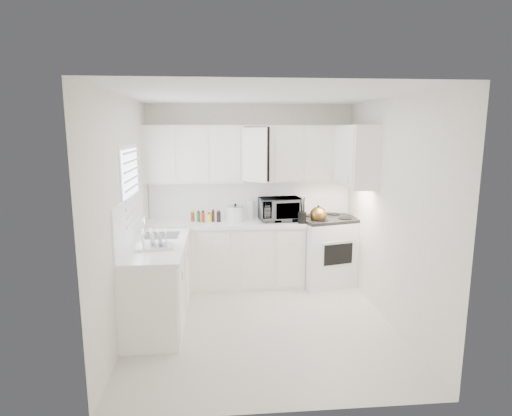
{
  "coord_description": "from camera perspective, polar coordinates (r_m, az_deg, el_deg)",
  "views": [
    {
      "loc": [
        -0.47,
        -4.62,
        2.25
      ],
      "look_at": [
        0.0,
        0.7,
        1.25
      ],
      "focal_mm": 29.7,
      "sensor_mm": 36.0,
      "label": 1
    }
  ],
  "objects": [
    {
      "name": "sink",
      "position": [
        5.35,
        -12.67,
        -2.4
      ],
      "size": [
        0.42,
        0.38,
        0.3
      ],
      "primitive_type": null,
      "color": "gray",
      "rests_on": "countertop_left"
    },
    {
      "name": "spice_left_1",
      "position": [
        6.08,
        -7.82,
        -1.21
      ],
      "size": [
        0.06,
        0.06,
        0.13
      ],
      "primitive_type": "cylinder",
      "color": "#2D7727",
      "rests_on": "countertop_back"
    },
    {
      "name": "upper_cabinets_right",
      "position": [
        5.78,
        13.21,
        2.87
      ],
      "size": [
        0.33,
        0.9,
        0.8
      ],
      "primitive_type": null,
      "color": "white",
      "rests_on": "wall_right"
    },
    {
      "name": "stove",
      "position": [
        6.31,
        9.52,
        -4.41
      ],
      "size": [
        0.96,
        0.85,
        1.26
      ],
      "primitive_type": null,
      "rotation": [
        0.0,
        0.0,
        0.24
      ],
      "color": "white",
      "rests_on": "floor"
    },
    {
      "name": "sauce_right_0",
      "position": [
        6.29,
        4.66,
        -0.48
      ],
      "size": [
        0.06,
        0.06,
        0.19
      ],
      "primitive_type": "cylinder",
      "color": "#B32B17",
      "rests_on": "countertop_back"
    },
    {
      "name": "backsplash_back",
      "position": [
        6.31,
        -0.72,
        1.26
      ],
      "size": [
        2.98,
        0.02,
        0.55
      ],
      "primitive_type": "cube",
      "color": "white",
      "rests_on": "wall_back"
    },
    {
      "name": "microwave",
      "position": [
        6.09,
        3.29,
        0.17
      ],
      "size": [
        0.62,
        0.39,
        0.4
      ],
      "primitive_type": "imported",
      "rotation": [
        0.0,
        0.0,
        0.11
      ],
      "color": "gray",
      "rests_on": "countertop_back"
    },
    {
      "name": "paper_towel",
      "position": [
        6.19,
        -0.7,
        -0.25
      ],
      "size": [
        0.12,
        0.12,
        0.27
      ],
      "primitive_type": "cylinder",
      "color": "white",
      "rests_on": "countertop_back"
    },
    {
      "name": "lower_cabinets_left",
      "position": [
        5.19,
        -13.0,
        -9.95
      ],
      "size": [
        0.6,
        1.6,
        0.9
      ],
      "primitive_type": null,
      "color": "white",
      "rests_on": "floor"
    },
    {
      "name": "backsplash_left",
      "position": [
        5.03,
        -16.64,
        -1.6
      ],
      "size": [
        0.02,
        1.6,
        0.55
      ],
      "primitive_type": "cube",
      "color": "white",
      "rests_on": "wall_left"
    },
    {
      "name": "floor",
      "position": [
        5.16,
        0.72,
        -15.25
      ],
      "size": [
        3.2,
        3.2,
        0.0
      ],
      "primitive_type": "plane",
      "color": "silver",
      "rests_on": "ground"
    },
    {
      "name": "spice_left_0",
      "position": [
        6.17,
        -8.48,
        -1.05
      ],
      "size": [
        0.06,
        0.06,
        0.13
      ],
      "primitive_type": "cylinder",
      "color": "#983B29",
      "rests_on": "countertop_back"
    },
    {
      "name": "countertop_back",
      "position": [
        6.06,
        -4.18,
        -2.06
      ],
      "size": [
        2.24,
        0.64,
        0.05
      ],
      "primitive_type": "cube",
      "color": "white",
      "rests_on": "lower_cabinets_back"
    },
    {
      "name": "frying_pan",
      "position": [
        6.43,
        10.81,
        -1.11
      ],
      "size": [
        0.37,
        0.48,
        0.04
      ],
      "primitive_type": null,
      "rotation": [
        0.0,
        0.0,
        0.31
      ],
      "color": "black",
      "rests_on": "stove"
    },
    {
      "name": "wall_right",
      "position": [
        5.11,
        17.73,
        -0.62
      ],
      "size": [
        0.0,
        3.2,
        3.2
      ],
      "primitive_type": "plane",
      "rotation": [
        1.57,
        0.0,
        -1.57
      ],
      "color": "white",
      "rests_on": "ground"
    },
    {
      "name": "ceiling",
      "position": [
        4.66,
        0.79,
        14.92
      ],
      "size": [
        3.2,
        3.2,
        0.0
      ],
      "primitive_type": "plane",
      "rotation": [
        3.14,
        0.0,
        0.0
      ],
      "color": "white",
      "rests_on": "ground"
    },
    {
      "name": "spice_left_2",
      "position": [
        6.17,
        -7.09,
        -1.02
      ],
      "size": [
        0.06,
        0.06,
        0.13
      ],
      "primitive_type": "cylinder",
      "color": "#B32B17",
      "rests_on": "countertop_back"
    },
    {
      "name": "tea_kettle",
      "position": [
        6.02,
        8.37,
        -0.77
      ],
      "size": [
        0.34,
        0.3,
        0.27
      ],
      "primitive_type": null,
      "rotation": [
        0.0,
        0.0,
        -0.22
      ],
      "color": "olive",
      "rests_on": "stove"
    },
    {
      "name": "upper_cabinets_back",
      "position": [
        6.12,
        -0.61,
        3.57
      ],
      "size": [
        3.0,
        0.33,
        0.8
      ],
      "primitive_type": null,
      "color": "white",
      "rests_on": "wall_back"
    },
    {
      "name": "dish_rack",
      "position": [
        4.83,
        -13.63,
        -3.94
      ],
      "size": [
        0.45,
        0.36,
        0.23
      ],
      "primitive_type": null,
      "rotation": [
        0.0,
        0.0,
        0.14
      ],
      "color": "white",
      "rests_on": "countertop_left"
    },
    {
      "name": "spice_left_5",
      "position": [
        6.07,
        -5.0,
        -1.16
      ],
      "size": [
        0.06,
        0.06,
        0.13
      ],
      "primitive_type": "cylinder",
      "color": "black",
      "rests_on": "countertop_back"
    },
    {
      "name": "spice_left_4",
      "position": [
        6.16,
        -5.7,
        -1.0
      ],
      "size": [
        0.06,
        0.06,
        0.13
      ],
      "primitive_type": "cylinder",
      "color": "#502716",
      "rests_on": "countertop_back"
    },
    {
      "name": "lower_cabinets_back",
      "position": [
        6.19,
        -4.12,
        -6.33
      ],
      "size": [
        2.22,
        0.6,
        0.9
      ],
      "primitive_type": null,
      "color": "white",
      "rests_on": "floor"
    },
    {
      "name": "wall_front",
      "position": [
        3.2,
        3.69,
        -6.7
      ],
      "size": [
        3.0,
        0.0,
        3.0
      ],
      "primitive_type": "plane",
      "rotation": [
        -1.57,
        0.0,
        0.0
      ],
      "color": "white",
      "rests_on": "ground"
    },
    {
      "name": "utensil_crock",
      "position": [
        5.92,
        6.24,
        -0.25
      ],
      "size": [
        0.13,
        0.13,
        0.38
      ],
      "primitive_type": null,
      "rotation": [
        0.0,
        0.0,
        0.02
      ],
      "color": "black",
      "rests_on": "countertop_back"
    },
    {
      "name": "countertop_left",
      "position": [
        5.05,
        -13.11,
        -4.9
      ],
      "size": [
        0.64,
        1.62,
        0.05
      ],
      "primitive_type": "cube",
      "color": "white",
      "rests_on": "lower_cabinets_left"
    },
    {
      "name": "wall_left",
      "position": [
        4.83,
        -17.27,
        -1.24
      ],
      "size": [
        0.0,
        3.2,
        3.2
      ],
      "primitive_type": "plane",
      "rotation": [
        1.57,
        0.0,
        1.57
      ],
      "color": "white",
      "rests_on": "ground"
    },
    {
      "name": "sauce_right_1",
      "position": [
        6.24,
        5.25,
        -0.57
      ],
      "size": [
        0.06,
        0.06,
        0.19
      ],
      "primitive_type": "cylinder",
      "color": "#E6F63A",
      "rests_on": "countertop_back"
    },
    {
      "name": "sauce_right_2",
      "position": [
        6.3,
        5.64,
        -0.46
      ],
      "size": [
        0.06,
        0.06,
        0.19
      ],
      "primitive_type": "cylinder",
      "color": "#502716",
      "rests_on": "countertop_back"
    },
    {
      "name": "window_blinds",
      "position": [
        5.12,
        -16.39,
        2.31
      ],
      "size": [
        0.06,
        0.96,
        1.06
      ],
      "primitive_type": null,
      "color": "white",
      "rests_on": "wall_left"
    },
    {
      "name": "sauce_right_3",
      "position": [
        6.26,
        6.24,
        -0.56
      ],
      "size": [
        0.06,
        0.06,
        0.19
      ],
      "primitive_type": "cylinder",
      "color": "black",
      "rests_on": "countertop_back"
    },
    {
      "name": "spice_left_3",
      "position": [
        6.08,
        -6.41,
        -1.18
      ],
      "size": [
        0.06,
        0.06,
        0.13
      ],
      "primitive_type": "cylinder",
      "color": "#E6F63A",
      "rests_on": "countertop_back"
    },
    {
      "name": "rice_cooker",
      "position": [
        6.05,
        -2.79,
        -0.6
      ],
      "size": [
        0.29,
        0.29,
        0.25
      ],
      "primitive_type": null,
      "rotation": [
        0.0,
        0.0,
        0.19
      ],
      "color": "white",
      "rests_on": "countertop_back"
    },
    {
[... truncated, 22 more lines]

